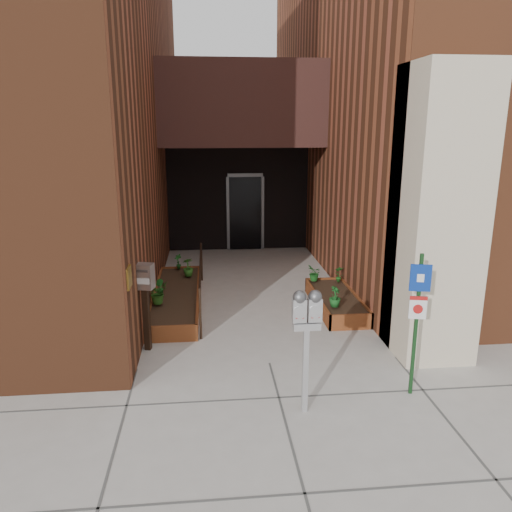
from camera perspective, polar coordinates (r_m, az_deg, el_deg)
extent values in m
plane|color=#9E9991|center=(7.81, 1.55, -12.15)|extent=(80.00, 80.00, 0.00)
cube|color=brown|center=(15.71, 21.64, 19.20)|extent=(8.00, 13.70, 10.00)
cube|color=beige|center=(8.00, 19.97, 4.29)|extent=(1.10, 1.20, 4.40)
cube|color=#321B16|center=(12.94, -1.78, 16.88)|extent=(4.20, 2.00, 2.00)
cube|color=black|center=(14.47, -2.09, 6.73)|extent=(4.00, 0.30, 3.00)
cube|color=black|center=(14.38, -1.23, 4.87)|extent=(0.90, 0.06, 2.10)
cube|color=#B79338|center=(7.09, -14.33, -2.39)|extent=(0.04, 0.30, 0.30)
cube|color=brown|center=(8.55, -9.72, -8.77)|extent=(0.90, 0.04, 0.30)
cube|color=brown|center=(11.89, -8.60, -1.90)|extent=(0.90, 0.04, 0.30)
cube|color=brown|center=(10.24, -11.48, -4.81)|extent=(0.04, 3.60, 0.30)
cube|color=brown|center=(10.18, -6.64, -4.72)|extent=(0.04, 3.60, 0.30)
cube|color=black|center=(10.21, -9.06, -4.87)|extent=(0.82, 3.52, 0.26)
cube|color=brown|center=(9.06, 10.84, -7.43)|extent=(0.80, 0.04, 0.30)
cube|color=brown|center=(11.02, 7.71, -3.23)|extent=(0.80, 0.04, 0.30)
cube|color=brown|center=(9.94, 6.99, -5.23)|extent=(0.04, 2.20, 0.30)
cube|color=brown|center=(10.13, 11.20, -5.02)|extent=(0.04, 2.20, 0.30)
cube|color=black|center=(10.03, 9.11, -5.23)|extent=(0.72, 2.12, 0.26)
cylinder|color=black|center=(8.48, -6.38, -6.63)|extent=(0.04, 0.04, 0.90)
cylinder|color=black|center=(11.62, -6.24, -0.67)|extent=(0.04, 0.04, 0.90)
cylinder|color=black|center=(9.91, -6.37, -0.82)|extent=(0.04, 3.30, 0.04)
cube|color=#B4B5B7|center=(6.42, 5.65, -12.91)|extent=(0.07, 0.07, 1.12)
cube|color=#B4B5B7|center=(6.16, 5.80, -7.92)|extent=(0.34, 0.14, 0.09)
cube|color=#B4B5B7|center=(6.07, 4.96, -6.21)|extent=(0.17, 0.11, 0.29)
sphere|color=#59595B|center=(6.01, 5.00, -4.71)|extent=(0.17, 0.17, 0.17)
cube|color=white|center=(6.01, 5.07, -6.21)|extent=(0.10, 0.01, 0.06)
cube|color=#B21414|center=(6.04, 5.05, -7.00)|extent=(0.10, 0.01, 0.03)
cube|color=#B4B5B7|center=(6.11, 6.73, -6.12)|extent=(0.17, 0.11, 0.29)
sphere|color=#59595B|center=(6.05, 6.77, -4.63)|extent=(0.17, 0.17, 0.17)
cube|color=white|center=(6.05, 6.86, -6.12)|extent=(0.10, 0.01, 0.06)
cube|color=#B21414|center=(6.08, 6.83, -6.90)|extent=(0.10, 0.01, 0.03)
cube|color=#143817|center=(6.93, 17.80, -7.62)|extent=(0.05, 0.05, 1.96)
cube|color=navy|center=(6.68, 18.29, -2.39)|extent=(0.27, 0.08, 0.36)
cube|color=white|center=(6.68, 18.30, -2.40)|extent=(0.09, 0.03, 0.11)
cube|color=white|center=(6.81, 18.02, -5.62)|extent=(0.22, 0.07, 0.31)
cube|color=#B21414|center=(6.76, 18.11, -4.61)|extent=(0.22, 0.06, 0.05)
cylinder|color=#B21414|center=(6.80, 18.02, -5.79)|extent=(0.12, 0.04, 0.12)
cube|color=black|center=(8.23, -12.39, -7.04)|extent=(0.12, 0.12, 1.05)
cube|color=#B3B3B5|center=(7.99, -12.67, -2.27)|extent=(0.33, 0.27, 0.40)
cube|color=#59595B|center=(7.86, -13.00, -1.71)|extent=(0.21, 0.06, 0.04)
cube|color=white|center=(7.91, -12.93, -2.83)|extent=(0.22, 0.07, 0.10)
imported|color=#285919|center=(9.47, -11.19, -4.15)|extent=(0.52, 0.52, 0.41)
imported|color=#195A1B|center=(9.88, -10.96, -3.58)|extent=(0.25, 0.25, 0.33)
imported|color=#28611B|center=(11.06, -7.75, -1.25)|extent=(0.30, 0.30, 0.41)
imported|color=#19571B|center=(11.63, -8.87, -0.63)|extent=(0.26, 0.26, 0.35)
imported|color=#18551D|center=(9.26, 9.03, -4.60)|extent=(0.30, 0.30, 0.38)
imported|color=#1B5819|center=(10.69, 9.45, -2.04)|extent=(0.19, 0.19, 0.35)
imported|color=#18551A|center=(10.68, 6.70, -1.96)|extent=(0.33, 0.33, 0.34)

